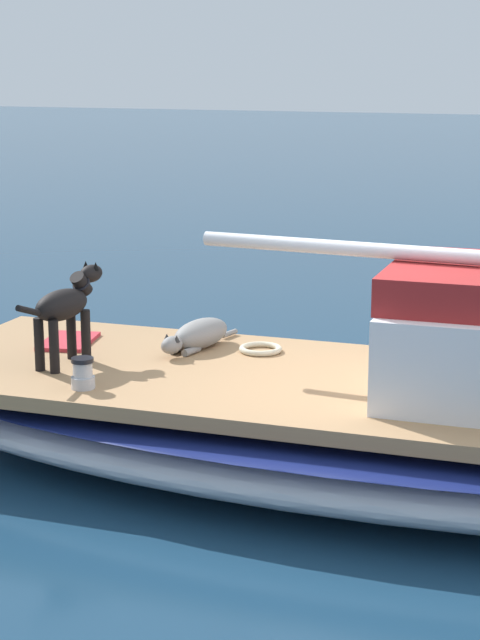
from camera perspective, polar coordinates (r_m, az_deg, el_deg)
name	(u,v)px	position (r m, az deg, el deg)	size (l,w,h in m)	color
ground_plane	(372,476)	(7.49, 7.06, -8.28)	(120.00, 120.00, 0.00)	navy
sailboat_main	(373,430)	(7.37, 7.13, -5.85)	(3.19, 7.44, 0.66)	#B2B7C1
dog_grey	(198,335)	(8.11, -2.25, -0.80)	(0.95, 0.35, 0.22)	gray
dog_black	(66,307)	(7.71, -9.28, 0.69)	(0.94, 0.26, 0.70)	black
deck_winch	(83,374)	(7.18, -8.38, -2.87)	(0.16, 0.16, 0.21)	#B7B7BC
coiled_rope	(261,349)	(8.04, 1.10, -1.55)	(0.32, 0.32, 0.04)	beige
deck_towel	(68,341)	(8.39, -9.14, -1.13)	(0.56, 0.36, 0.03)	#C6333D
mooring_buoy	(459,294)	(12.50, 11.59, 1.37)	(0.44, 0.44, 0.44)	yellow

